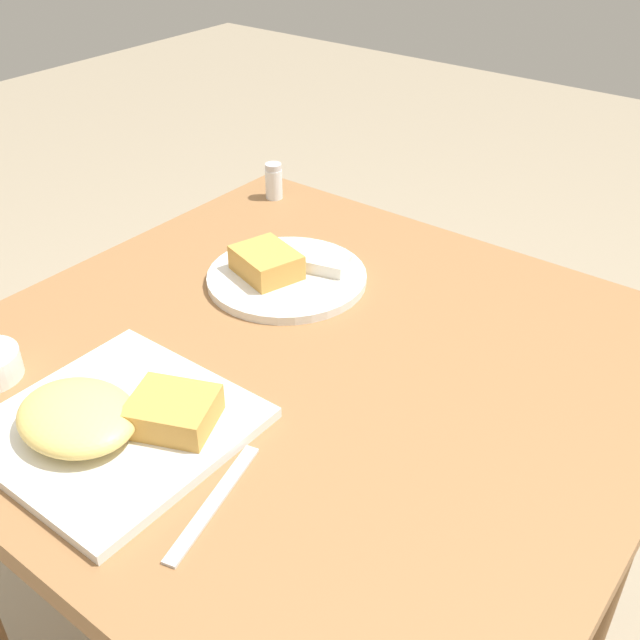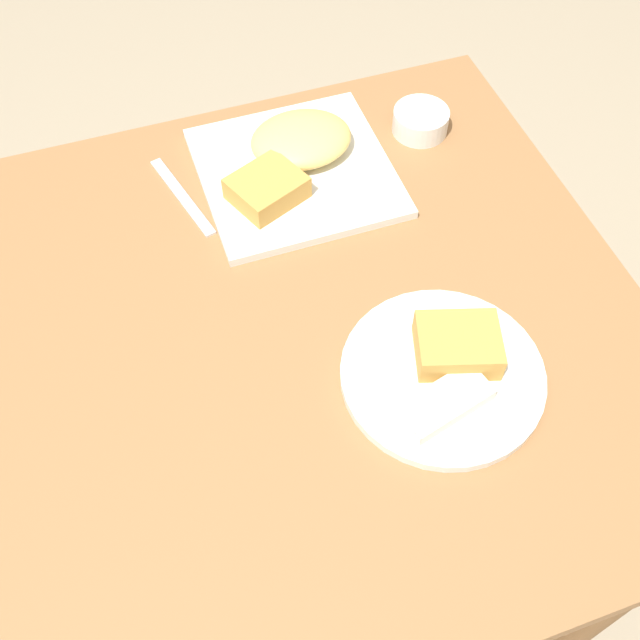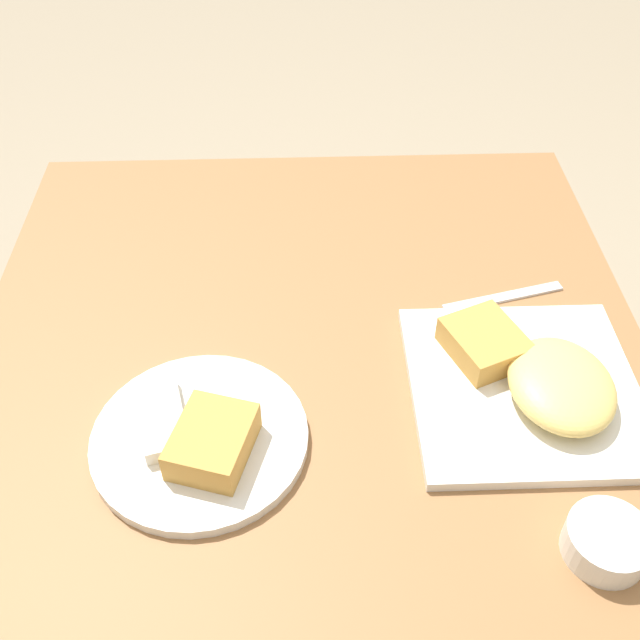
{
  "view_description": "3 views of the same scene",
  "coord_description": "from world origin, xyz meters",
  "px_view_note": "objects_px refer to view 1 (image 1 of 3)",
  "views": [
    {
      "loc": [
        0.51,
        -0.64,
        1.37
      ],
      "look_at": [
        -0.01,
        0.03,
        0.8
      ],
      "focal_mm": 42.0,
      "sensor_mm": 36.0,
      "label": 1
    },
    {
      "loc": [
        0.14,
        0.53,
        1.56
      ],
      "look_at": [
        -0.03,
        0.02,
        0.79
      ],
      "focal_mm": 42.0,
      "sensor_mm": 36.0,
      "label": 2
    },
    {
      "loc": [
        -0.68,
        0.01,
        1.47
      ],
      "look_at": [
        -0.01,
        -0.01,
        0.82
      ],
      "focal_mm": 42.0,
      "sensor_mm": 36.0,
      "label": 3
    }
  ],
  "objects_px": {
    "plate_oval_far": "(284,272)",
    "salt_shaker": "(274,183)",
    "butter_knife": "(214,502)",
    "plate_square_near": "(109,421)"
  },
  "relations": [
    {
      "from": "salt_shaker",
      "to": "plate_square_near",
      "type": "bearing_deg",
      "value": -65.8
    },
    {
      "from": "butter_knife",
      "to": "plate_oval_far",
      "type": "bearing_deg",
      "value": 16.24
    },
    {
      "from": "plate_square_near",
      "to": "salt_shaker",
      "type": "bearing_deg",
      "value": 114.2
    },
    {
      "from": "plate_oval_far",
      "to": "salt_shaker",
      "type": "xyz_separation_m",
      "value": [
        -0.22,
        0.23,
        0.01
      ]
    },
    {
      "from": "salt_shaker",
      "to": "butter_knife",
      "type": "xyz_separation_m",
      "value": [
        0.46,
        -0.63,
        -0.03
      ]
    },
    {
      "from": "plate_square_near",
      "to": "salt_shaker",
      "type": "relative_size",
      "value": 4.03
    },
    {
      "from": "plate_square_near",
      "to": "salt_shaker",
      "type": "distance_m",
      "value": 0.69
    },
    {
      "from": "plate_oval_far",
      "to": "plate_square_near",
      "type": "bearing_deg",
      "value": -80.58
    },
    {
      "from": "salt_shaker",
      "to": "butter_knife",
      "type": "height_order",
      "value": "salt_shaker"
    },
    {
      "from": "butter_knife",
      "to": "salt_shaker",
      "type": "bearing_deg",
      "value": 21.37
    }
  ]
}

